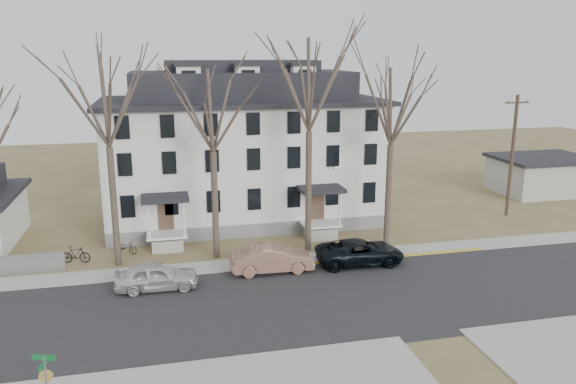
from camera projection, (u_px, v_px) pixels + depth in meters
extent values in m
plane|color=olive|center=(340.00, 318.00, 27.45)|extent=(120.00, 120.00, 0.00)
cube|color=#27272A|center=(328.00, 301.00, 29.34)|extent=(120.00, 10.00, 0.04)
cube|color=#A09F97|center=(300.00, 260.00, 35.01)|extent=(120.00, 2.00, 0.08)
cube|color=gold|center=(380.00, 259.00, 35.25)|extent=(14.00, 0.25, 0.06)
cube|color=slate|center=(244.00, 211.00, 43.90)|extent=(20.00, 10.00, 1.00)
cube|color=silver|center=(243.00, 155.00, 42.81)|extent=(20.00, 10.00, 8.00)
cube|color=black|center=(242.00, 101.00, 41.81)|extent=(20.80, 10.80, 0.30)
cube|color=black|center=(241.00, 85.00, 41.53)|extent=(16.00, 7.00, 2.00)
cube|color=black|center=(241.00, 66.00, 41.19)|extent=(11.00, 4.50, 0.80)
cube|color=white|center=(167.00, 234.00, 36.84)|extent=(2.60, 2.00, 0.16)
cube|color=white|center=(321.00, 224.00, 39.13)|extent=(2.60, 2.00, 0.16)
cube|color=white|center=(345.00, 161.00, 39.38)|extent=(1.60, 0.08, 1.20)
cube|color=#A09F97|center=(541.00, 176.00, 51.66)|extent=(8.00, 6.00, 3.00)
cube|color=black|center=(544.00, 158.00, 51.24)|extent=(8.50, 6.50, 0.30)
cylinder|color=#473B31|center=(114.00, 207.00, 33.43)|extent=(0.40, 0.40, 7.28)
cylinder|color=#473B31|center=(215.00, 205.00, 34.80)|extent=(0.40, 0.40, 6.76)
cylinder|color=#473B31|center=(308.00, 192.00, 35.98)|extent=(0.40, 0.40, 7.80)
cylinder|color=#473B31|center=(388.00, 195.00, 37.31)|extent=(0.40, 0.40, 6.76)
cylinder|color=#3D3023|center=(512.00, 156.00, 43.56)|extent=(0.28, 0.28, 9.50)
cube|color=#3D3023|center=(517.00, 103.00, 42.55)|extent=(2.00, 0.12, 0.12)
imported|color=silver|center=(157.00, 277.00, 30.52)|extent=(4.49, 1.87, 1.52)
imported|color=#916654|center=(272.00, 259.00, 32.96)|extent=(4.89, 1.79, 1.60)
imported|color=black|center=(360.00, 253.00, 34.22)|extent=(5.45, 2.64, 1.49)
imported|color=black|center=(125.00, 248.00, 35.99)|extent=(1.70, 1.24, 0.85)
imported|color=black|center=(76.00, 255.00, 34.37)|extent=(1.84, 0.84, 1.07)
cube|color=#0C5926|center=(44.00, 358.00, 18.73)|extent=(0.80, 0.03, 0.19)
cube|color=#0C5926|center=(44.00, 364.00, 18.78)|extent=(0.03, 0.80, 0.19)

